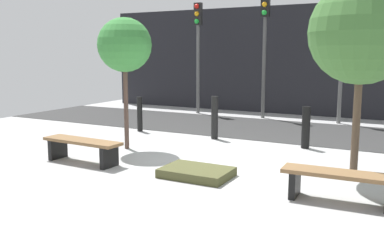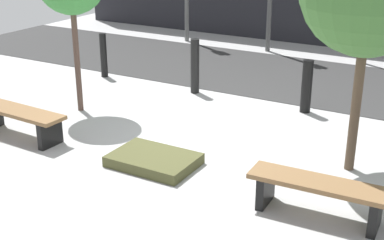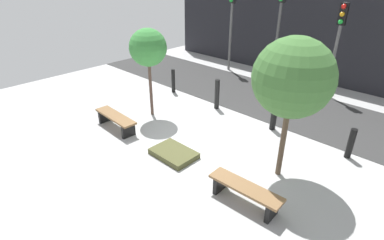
{
  "view_description": "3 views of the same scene",
  "coord_description": "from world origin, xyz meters",
  "px_view_note": "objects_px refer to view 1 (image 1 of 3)",
  "views": [
    {
      "loc": [
        3.37,
        -7.44,
        2.17
      ],
      "look_at": [
        -0.39,
        -0.36,
        0.91
      ],
      "focal_mm": 40.0,
      "sensor_mm": 36.0,
      "label": 1
    },
    {
      "loc": [
        3.93,
        -6.67,
        3.35
      ],
      "look_at": [
        0.58,
        -0.83,
        0.77
      ],
      "focal_mm": 50.0,
      "sensor_mm": 36.0,
      "label": 2
    },
    {
      "loc": [
        5.11,
        -5.54,
        4.62
      ],
      "look_at": [
        0.04,
        -0.23,
        0.87
      ],
      "focal_mm": 28.0,
      "sensor_mm": 36.0,
      "label": 3
    }
  ],
  "objects_px": {
    "traffic_light_mid_west": "(265,33)",
    "bollard_far_left": "(140,114)",
    "bench_left": "(82,146)",
    "traffic_light_mid_east": "(342,44)",
    "bollard_left": "(215,118)",
    "traffic_light_west": "(198,38)",
    "planter_bed": "(197,172)",
    "tree_behind_right_bench": "(362,33)",
    "tree_behind_left_bench": "(125,46)",
    "bollard_center": "(306,127)",
    "bench_right": "(340,181)"
  },
  "relations": [
    {
      "from": "bench_left",
      "to": "traffic_light_mid_east",
      "type": "xyz_separation_m",
      "value": [
        3.7,
        7.46,
        2.1
      ]
    },
    {
      "from": "bench_left",
      "to": "traffic_light_mid_west",
      "type": "distance_m",
      "value": 7.96
    },
    {
      "from": "traffic_light_mid_west",
      "to": "planter_bed",
      "type": "bearing_deg",
      "value": -80.34
    },
    {
      "from": "tree_behind_left_bench",
      "to": "tree_behind_right_bench",
      "type": "relative_size",
      "value": 0.87
    },
    {
      "from": "bollard_center",
      "to": "bollard_far_left",
      "type": "bearing_deg",
      "value": 180.0
    },
    {
      "from": "planter_bed",
      "to": "bench_right",
      "type": "bearing_deg",
      "value": -4.64
    },
    {
      "from": "tree_behind_right_bench",
      "to": "bollard_left",
      "type": "bearing_deg",
      "value": 151.56
    },
    {
      "from": "bollard_far_left",
      "to": "traffic_light_mid_east",
      "type": "bearing_deg",
      "value": 40.62
    },
    {
      "from": "bollard_left",
      "to": "traffic_light_mid_east",
      "type": "relative_size",
      "value": 0.31
    },
    {
      "from": "bollard_far_left",
      "to": "traffic_light_west",
      "type": "relative_size",
      "value": 0.25
    },
    {
      "from": "bollard_center",
      "to": "traffic_light_mid_east",
      "type": "height_order",
      "value": "traffic_light_mid_east"
    },
    {
      "from": "bench_right",
      "to": "bollard_center",
      "type": "xyz_separation_m",
      "value": [
        -1.31,
        3.43,
        0.15
      ]
    },
    {
      "from": "bollard_far_left",
      "to": "traffic_light_mid_east",
      "type": "distance_m",
      "value": 6.49
    },
    {
      "from": "tree_behind_right_bench",
      "to": "traffic_light_mid_east",
      "type": "xyz_separation_m",
      "value": [
        -1.23,
        5.99,
        -0.07
      ]
    },
    {
      "from": "bollard_left",
      "to": "traffic_light_mid_west",
      "type": "relative_size",
      "value": 0.27
    },
    {
      "from": "bollard_center",
      "to": "traffic_light_mid_west",
      "type": "distance_m",
      "value": 5.24
    },
    {
      "from": "bench_left",
      "to": "bollard_center",
      "type": "distance_m",
      "value": 4.99
    },
    {
      "from": "bollard_far_left",
      "to": "traffic_light_mid_west",
      "type": "distance_m",
      "value": 5.16
    },
    {
      "from": "bollard_left",
      "to": "traffic_light_west",
      "type": "bearing_deg",
      "value": 122.36
    },
    {
      "from": "tree_behind_right_bench",
      "to": "traffic_light_mid_east",
      "type": "distance_m",
      "value": 6.11
    },
    {
      "from": "bollard_left",
      "to": "traffic_light_mid_east",
      "type": "xyz_separation_m",
      "value": [
        2.39,
        4.03,
        1.89
      ]
    },
    {
      "from": "bench_left",
      "to": "bollard_left",
      "type": "relative_size",
      "value": 1.62
    },
    {
      "from": "planter_bed",
      "to": "traffic_light_mid_west",
      "type": "xyz_separation_m",
      "value": [
        -1.24,
        7.26,
        2.75
      ]
    },
    {
      "from": "bench_right",
      "to": "planter_bed",
      "type": "height_order",
      "value": "bench_right"
    },
    {
      "from": "tree_behind_left_bench",
      "to": "bollard_center",
      "type": "height_order",
      "value": "tree_behind_left_bench"
    },
    {
      "from": "bollard_left",
      "to": "traffic_light_west",
      "type": "xyz_separation_m",
      "value": [
        -2.55,
        4.03,
        2.15
      ]
    },
    {
      "from": "bollard_left",
      "to": "traffic_light_mid_west",
      "type": "xyz_separation_m",
      "value": [
        -0.08,
        4.03,
        2.28
      ]
    },
    {
      "from": "tree_behind_right_bench",
      "to": "traffic_light_mid_west",
      "type": "height_order",
      "value": "traffic_light_mid_west"
    },
    {
      "from": "bollard_left",
      "to": "bollard_center",
      "type": "distance_m",
      "value": 2.31
    },
    {
      "from": "tree_behind_right_bench",
      "to": "traffic_light_mid_east",
      "type": "height_order",
      "value": "traffic_light_mid_east"
    },
    {
      "from": "tree_behind_right_bench",
      "to": "traffic_light_west",
      "type": "distance_m",
      "value": 8.6
    },
    {
      "from": "tree_behind_right_bench",
      "to": "traffic_light_mid_east",
      "type": "relative_size",
      "value": 0.97
    },
    {
      "from": "bench_right",
      "to": "traffic_light_west",
      "type": "distance_m",
      "value": 9.97
    },
    {
      "from": "traffic_light_west",
      "to": "traffic_light_mid_east",
      "type": "relative_size",
      "value": 1.12
    },
    {
      "from": "tree_behind_right_bench",
      "to": "planter_bed",
      "type": "bearing_deg",
      "value": -152.69
    },
    {
      "from": "bollard_center",
      "to": "planter_bed",
      "type": "bearing_deg",
      "value": -109.66
    },
    {
      "from": "planter_bed",
      "to": "traffic_light_mid_west",
      "type": "relative_size",
      "value": 0.29
    },
    {
      "from": "bench_right",
      "to": "tree_behind_left_bench",
      "type": "relative_size",
      "value": 0.57
    },
    {
      "from": "planter_bed",
      "to": "tree_behind_right_bench",
      "type": "bearing_deg",
      "value": 27.31
    },
    {
      "from": "bollard_center",
      "to": "traffic_light_mid_west",
      "type": "xyz_separation_m",
      "value": [
        -2.39,
        4.03,
        2.34
      ]
    },
    {
      "from": "tree_behind_right_bench",
      "to": "traffic_light_mid_west",
      "type": "xyz_separation_m",
      "value": [
        -3.7,
        5.99,
        0.31
      ]
    },
    {
      "from": "bench_left",
      "to": "bollard_center",
      "type": "xyz_separation_m",
      "value": [
        3.62,
        3.43,
        0.15
      ]
    },
    {
      "from": "bench_left",
      "to": "tree_behind_left_bench",
      "type": "xyz_separation_m",
      "value": [
        0.0,
        1.47,
        2.0
      ]
    },
    {
      "from": "tree_behind_left_bench",
      "to": "traffic_light_mid_west",
      "type": "xyz_separation_m",
      "value": [
        1.23,
        5.99,
        0.49
      ]
    },
    {
      "from": "traffic_light_mid_west",
      "to": "bollard_far_left",
      "type": "bearing_deg",
      "value": -118.92
    },
    {
      "from": "traffic_light_mid_west",
      "to": "traffic_light_west",
      "type": "bearing_deg",
      "value": -179.99
    },
    {
      "from": "bollard_far_left",
      "to": "tree_behind_left_bench",
      "type": "bearing_deg",
      "value": -62.94
    },
    {
      "from": "bench_left",
      "to": "bollard_far_left",
      "type": "bearing_deg",
      "value": 108.65
    },
    {
      "from": "bollard_left",
      "to": "traffic_light_west",
      "type": "height_order",
      "value": "traffic_light_west"
    },
    {
      "from": "bench_right",
      "to": "planter_bed",
      "type": "relative_size",
      "value": 1.4
    }
  ]
}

